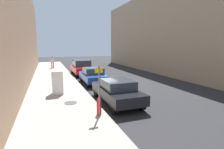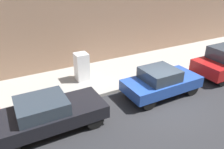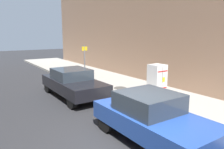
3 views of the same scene
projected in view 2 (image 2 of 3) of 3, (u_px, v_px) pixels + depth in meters
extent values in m
plane|color=#28282B|center=(164.00, 102.00, 10.53)|extent=(80.00, 80.00, 0.00)
cube|color=#9E998E|center=(123.00, 71.00, 13.55)|extent=(3.97, 44.00, 0.16)
cube|color=white|center=(82.00, 67.00, 12.03)|extent=(0.70, 0.69, 1.55)
cube|color=black|center=(88.00, 66.00, 12.18)|extent=(0.01, 0.01, 1.47)
cube|color=yellow|center=(87.00, 64.00, 12.21)|extent=(0.16, 0.01, 0.22)
cube|color=red|center=(87.00, 57.00, 11.96)|extent=(0.63, 0.01, 0.05)
cube|color=red|center=(88.00, 71.00, 12.31)|extent=(0.63, 0.01, 0.05)
cylinder|color=#47443F|center=(45.00, 93.00, 10.96)|extent=(0.70, 0.70, 0.02)
cube|color=black|center=(49.00, 115.00, 8.50)|extent=(1.83, 4.40, 0.55)
cube|color=#2D3842|center=(41.00, 106.00, 8.18)|extent=(1.61, 1.85, 0.50)
cylinder|color=black|center=(80.00, 101.00, 9.92)|extent=(0.22, 0.73, 0.73)
cylinder|color=black|center=(95.00, 120.00, 8.67)|extent=(0.22, 0.73, 0.73)
cylinder|color=black|center=(5.00, 122.00, 8.56)|extent=(0.22, 0.73, 0.73)
cylinder|color=black|center=(9.00, 148.00, 7.31)|extent=(0.22, 0.73, 0.73)
cube|color=#23479E|center=(162.00, 83.00, 10.91)|extent=(1.79, 3.92, 0.55)
cube|color=#2D3842|center=(160.00, 74.00, 10.59)|extent=(1.57, 1.64, 0.55)
cylinder|color=black|center=(171.00, 77.00, 12.22)|extent=(0.22, 0.72, 0.72)
cylinder|color=black|center=(192.00, 88.00, 11.01)|extent=(0.22, 0.72, 0.72)
cylinder|color=black|center=(131.00, 88.00, 11.06)|extent=(0.22, 0.72, 0.72)
cylinder|color=black|center=(149.00, 102.00, 9.85)|extent=(0.22, 0.72, 0.72)
cylinder|color=black|center=(197.00, 69.00, 13.25)|extent=(0.22, 0.67, 0.67)
cylinder|color=black|center=(222.00, 80.00, 11.87)|extent=(0.22, 0.67, 0.67)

